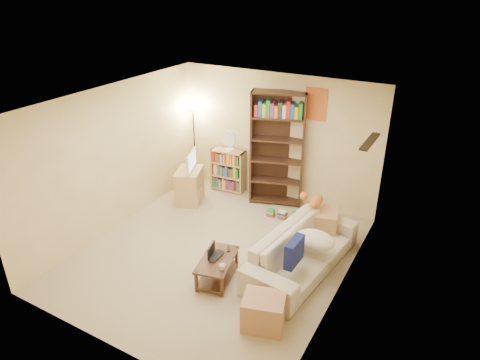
% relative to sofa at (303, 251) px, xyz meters
% --- Properties ---
extents(room, '(4.50, 4.54, 2.52)m').
position_rel_sofa_xyz_m(room, '(-1.36, -0.30, 1.30)').
color(room, '#C4B593').
rests_on(room, ground).
extents(sofa, '(2.40, 1.39, 0.64)m').
position_rel_sofa_xyz_m(sofa, '(0.00, 0.00, 0.00)').
color(sofa, '#BCAF9C').
rests_on(sofa, ground).
extents(navy_pillow, '(0.14, 0.42, 0.38)m').
position_rel_sofa_xyz_m(navy_pillow, '(0.05, -0.48, 0.29)').
color(navy_pillow, navy).
rests_on(navy_pillow, sofa).
extents(cream_blanket, '(0.59, 0.42, 0.25)m').
position_rel_sofa_xyz_m(cream_blanket, '(0.16, 0.03, 0.23)').
color(cream_blanket, silver).
rests_on(cream_blanket, sofa).
extents(tabby_cat, '(0.51, 0.23, 0.17)m').
position_rel_sofa_xyz_m(tabby_cat, '(-0.18, 0.87, 0.41)').
color(tabby_cat, '#BF6B28').
rests_on(tabby_cat, sofa).
extents(coffee_table, '(0.62, 0.88, 0.36)m').
position_rel_sofa_xyz_m(coffee_table, '(-0.99, -0.85, -0.10)').
color(coffee_table, '#442C1A').
rests_on(coffee_table, ground).
extents(laptop, '(0.34, 0.23, 0.03)m').
position_rel_sofa_xyz_m(laptop, '(-0.98, -0.81, 0.05)').
color(laptop, black).
rests_on(laptop, coffee_table).
extents(laptop_screen, '(0.07, 0.26, 0.18)m').
position_rel_sofa_xyz_m(laptop_screen, '(-1.10, -0.84, 0.14)').
color(laptop_screen, white).
rests_on(laptop_screen, laptop).
extents(mug, '(0.17, 0.17, 0.08)m').
position_rel_sofa_xyz_m(mug, '(-0.79, -1.03, 0.08)').
color(mug, white).
rests_on(mug, coffee_table).
extents(tv_remote, '(0.11, 0.15, 0.02)m').
position_rel_sofa_xyz_m(tv_remote, '(-0.97, -0.57, 0.05)').
color(tv_remote, black).
rests_on(tv_remote, coffee_table).
extents(tv_stand, '(0.64, 0.75, 0.67)m').
position_rel_sofa_xyz_m(tv_stand, '(-2.75, 0.94, 0.02)').
color(tv_stand, '#DAB56A').
rests_on(tv_stand, ground).
extents(television, '(0.70, 0.52, 0.37)m').
position_rel_sofa_xyz_m(television, '(-2.75, 0.94, 0.54)').
color(television, black).
rests_on(television, tv_stand).
extents(tall_bookshelf, '(1.05, 0.62, 2.21)m').
position_rel_sofa_xyz_m(tall_bookshelf, '(-1.27, 1.74, 0.85)').
color(tall_bookshelf, '#3C2617').
rests_on(tall_bookshelf, ground).
extents(short_bookshelf, '(0.71, 0.34, 0.89)m').
position_rel_sofa_xyz_m(short_bookshelf, '(-2.34, 1.74, 0.12)').
color(short_bookshelf, tan).
rests_on(short_bookshelf, ground).
extents(desk_fan, '(0.32, 0.18, 0.44)m').
position_rel_sofa_xyz_m(desk_fan, '(-2.29, 1.70, 0.80)').
color(desk_fan, white).
rests_on(desk_fan, short_bookshelf).
extents(floor_lamp, '(0.28, 0.28, 1.65)m').
position_rel_sofa_xyz_m(floor_lamp, '(-3.16, 1.74, 1.00)').
color(floor_lamp, black).
rests_on(floor_lamp, ground).
extents(side_table, '(0.61, 0.61, 0.58)m').
position_rel_sofa_xyz_m(side_table, '(-0.02, 0.87, -0.03)').
color(side_table, tan).
rests_on(side_table, ground).
extents(end_cabinet, '(0.63, 0.57, 0.44)m').
position_rel_sofa_xyz_m(end_cabinet, '(0.02, -1.35, -0.10)').
color(end_cabinet, '#B17B56').
rests_on(end_cabinet, ground).
extents(book_stacks, '(0.65, 0.17, 0.19)m').
position_rel_sofa_xyz_m(book_stacks, '(-0.83, 1.21, -0.24)').
color(book_stacks, red).
rests_on(book_stacks, ground).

